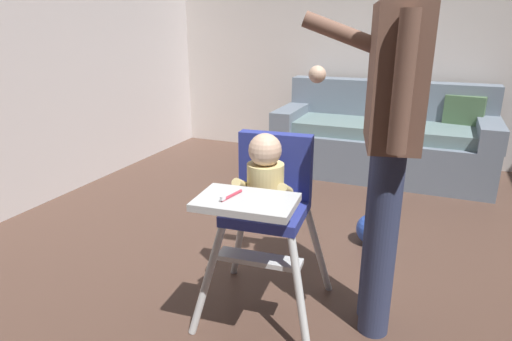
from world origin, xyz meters
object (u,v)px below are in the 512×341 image
Objects in this scene: couch at (383,139)px; toy_ball at (372,229)px; high_chair at (266,193)px; adult_standing at (388,136)px.

couch is 9.77× the size of toy_ball.
toy_ball is at bearing 5.14° from couch.
couch is 2.12× the size of high_chair.
adult_standing is 1.19m from toy_ball.
toy_ball is at bearing -93.16° from adult_standing.
couch is 2.52m from high_chair.
couch is at bearing 95.14° from toy_ball.
adult_standing is at bearing 6.34° from couch.
high_chair reaches higher than toy_ball.
couch is 1.57m from toy_ball.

